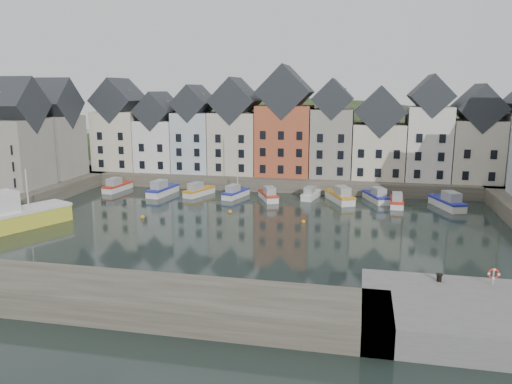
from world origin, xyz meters
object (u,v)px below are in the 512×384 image
(large_vessel, at_px, (5,217))
(boat_a, at_px, (117,186))
(mooring_bollard, at_px, (439,277))
(life_ring_post, at_px, (494,274))
(boat_d, at_px, (235,193))

(large_vessel, bearing_deg, boat_a, 110.61)
(mooring_bollard, distance_m, life_ring_post, 3.71)
(boat_a, height_order, boat_d, boat_d)
(large_vessel, relative_size, life_ring_post, 10.74)
(boat_d, height_order, large_vessel, boat_d)
(large_vessel, relative_size, mooring_bollard, 24.93)
(boat_d, distance_m, large_vessel, 31.21)
(large_vessel, xyz_separation_m, mooring_bollard, (45.39, -10.96, 0.64))
(boat_a, distance_m, boat_d, 19.66)
(boat_a, relative_size, large_vessel, 0.46)
(boat_d, distance_m, mooring_bollard, 41.73)
(boat_d, xyz_separation_m, mooring_bollard, (24.26, -33.91, 1.59))
(boat_d, relative_size, life_ring_post, 8.49)
(boat_a, height_order, large_vessel, large_vessel)
(boat_a, distance_m, large_vessel, 23.81)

